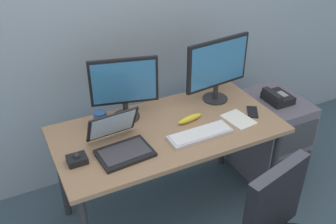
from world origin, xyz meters
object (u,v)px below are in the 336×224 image
file_cabinet (270,137)px  monitor_side (124,86)px  coffee_mug (101,119)px  paper_notepad (238,120)px  cell_phone (252,112)px  desk_phone (277,97)px  keyboard (200,134)px  banana (190,119)px  monitor_main (218,67)px  laptop (120,142)px  trackball_mouse (77,159)px

file_cabinet → monitor_side: 1.31m
coffee_mug → paper_notepad: coffee_mug is taller
paper_notepad → cell_phone: (0.14, 0.04, -0.00)m
desk_phone → cell_phone: 0.36m
desk_phone → keyboard: 0.82m
desk_phone → banana: size_ratio=1.05×
file_cabinet → keyboard: keyboard is taller
banana → monitor_main: bearing=29.3°
file_cabinet → laptop: 1.37m
trackball_mouse → paper_notepad: trackball_mouse is taller
file_cabinet → keyboard: (-0.80, -0.23, 0.42)m
file_cabinet → paper_notepad: paper_notepad is taller
paper_notepad → file_cabinet: bearing=21.1°
trackball_mouse → banana: trackball_mouse is taller
coffee_mug → paper_notepad: (0.83, -0.33, -0.05)m
cell_phone → coffee_mug: bearing=-164.3°
monitor_side → keyboard: bearing=-50.6°
coffee_mug → cell_phone: coffee_mug is taller
monitor_side → cell_phone: (0.79, -0.33, -0.23)m
monitor_main → cell_phone: bearing=-64.2°
monitor_side → laptop: monitor_side is taller
file_cabinet → laptop: laptop is taller
trackball_mouse → banana: size_ratio=0.58×
desk_phone → monitor_side: 1.17m
desk_phone → laptop: (-1.28, -0.12, 0.08)m
trackball_mouse → banana: bearing=6.6°
coffee_mug → laptop: bearing=-84.5°
trackball_mouse → cell_phone: (1.21, -0.01, -0.02)m
file_cabinet → cell_phone: cell_phone is taller
trackball_mouse → cell_phone: size_ratio=0.77×
desk_phone → monitor_main: size_ratio=0.40×
desk_phone → laptop: bearing=-174.7°
file_cabinet → coffee_mug: 1.40m
monitor_main → monitor_side: bearing=174.9°
desk_phone → monitor_side: size_ratio=0.46×
cell_phone → trackball_mouse: bearing=-147.7°
paper_notepad → banana: (-0.29, 0.13, 0.01)m
trackball_mouse → desk_phone: bearing=4.6°
desk_phone → monitor_main: (-0.46, 0.14, 0.29)m
monitor_side → trackball_mouse: monitor_side is taller
file_cabinet → keyboard: bearing=-164.2°
file_cabinet → desk_phone: desk_phone is taller
monitor_main → banana: 0.42m
keyboard → laptop: bearing=169.5°
file_cabinet → cell_phone: (-0.34, -0.15, 0.41)m
monitor_side → desk_phone: bearing=-9.8°
trackball_mouse → monitor_side: bearing=37.4°
desk_phone → coffee_mug: coffee_mug is taller
cell_phone → banana: 0.44m
desk_phone → monitor_main: 0.56m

